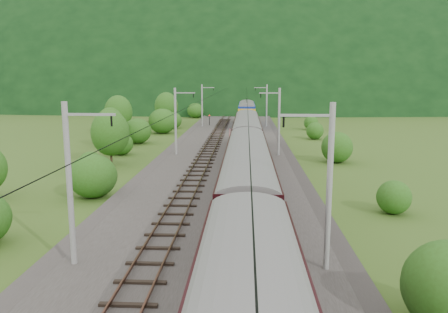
{
  "coord_description": "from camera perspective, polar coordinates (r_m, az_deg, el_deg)",
  "views": [
    {
      "loc": [
        2.28,
        -20.04,
        9.34
      ],
      "look_at": [
        0.37,
        17.72,
        2.6
      ],
      "focal_mm": 35.0,
      "sensor_mm": 36.0,
      "label": 1
    }
  ],
  "objects": [
    {
      "name": "overhead_wires",
      "position": [
        30.2,
        -1.45,
        5.85
      ],
      "size": [
        4.83,
        198.0,
        0.03
      ],
      "color": "black",
      "rests_on": "ground"
    },
    {
      "name": "signal",
      "position": [
        86.68,
        -1.92,
        4.91
      ],
      "size": [
        0.23,
        0.23,
        2.04
      ],
      "color": "black",
      "rests_on": "railbed"
    },
    {
      "name": "vegetation_right",
      "position": [
        34.64,
        19.72,
        -3.8
      ],
      "size": [
        7.52,
        105.21,
        3.15
      ],
      "color": "#2A5216",
      "rests_on": "ground"
    },
    {
      "name": "vegetation_left",
      "position": [
        49.43,
        -17.0,
        2.01
      ],
      "size": [
        13.6,
        144.9,
        7.04
      ],
      "color": "#2A5216",
      "rests_on": "ground"
    },
    {
      "name": "track_right",
      "position": [
        31.35,
        3.01,
        -6.53
      ],
      "size": [
        2.4,
        220.0,
        0.27
      ],
      "color": "brown",
      "rests_on": "railbed"
    },
    {
      "name": "hazard_post_near",
      "position": [
        66.19,
        0.77,
        2.96
      ],
      "size": [
        0.17,
        0.17,
        1.62
      ],
      "primitive_type": "cylinder",
      "color": "red",
      "rests_on": "railbed"
    },
    {
      "name": "mountain_ridge",
      "position": [
        342.73,
        -18.2,
        8.04
      ],
      "size": [
        336.0,
        280.0,
        132.0
      ],
      "primitive_type": "ellipsoid",
      "color": "black",
      "rests_on": "ground"
    },
    {
      "name": "ground",
      "position": [
        22.22,
        -3.37,
        -14.76
      ],
      "size": [
        600.0,
        600.0,
        0.0
      ],
      "primitive_type": "plane",
      "color": "#37591B",
      "rests_on": "ground"
    },
    {
      "name": "railbed",
      "position": [
        31.49,
        -1.39,
        -6.86
      ],
      "size": [
        14.0,
        220.0,
        0.3
      ],
      "primitive_type": "cube",
      "color": "#38332D",
      "rests_on": "ground"
    },
    {
      "name": "hazard_post_far",
      "position": [
        59.34,
        1.22,
        2.07
      ],
      "size": [
        0.16,
        0.16,
        1.5
      ],
      "primitive_type": "cylinder",
      "color": "red",
      "rests_on": "railbed"
    },
    {
      "name": "mountain_main",
      "position": [
        280.2,
        2.45,
        8.19
      ],
      "size": [
        504.0,
        360.0,
        244.0
      ],
      "primitive_type": "ellipsoid",
      "color": "black",
      "rests_on": "ground"
    },
    {
      "name": "train",
      "position": [
        17.88,
        3.17,
        -8.52
      ],
      "size": [
        3.08,
        147.76,
        5.36
      ],
      "color": "black",
      "rests_on": "ground"
    },
    {
      "name": "catenary_left",
      "position": [
        52.93,
        -6.27,
        4.8
      ],
      "size": [
        2.54,
        192.28,
        8.0
      ],
      "color": "gray",
      "rests_on": "railbed"
    },
    {
      "name": "catenary_right",
      "position": [
        52.4,
        7.11,
        4.73
      ],
      "size": [
        2.54,
        192.28,
        8.0
      ],
      "color": "gray",
      "rests_on": "railbed"
    },
    {
      "name": "track_left",
      "position": [
        31.69,
        -5.75,
        -6.38
      ],
      "size": [
        2.4,
        220.0,
        0.27
      ],
      "color": "brown",
      "rests_on": "railbed"
    }
  ]
}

